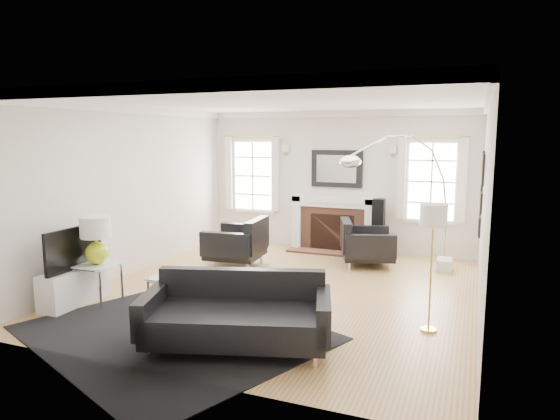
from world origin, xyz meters
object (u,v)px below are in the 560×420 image
at_px(armchair_left, 239,244).
at_px(coffee_table, 188,276).
at_px(sofa, 238,316).
at_px(armchair_right, 364,245).
at_px(arc_floor_lamp, 400,198).
at_px(fireplace, 334,224).
at_px(gourd_lamp, 96,237).

height_order(armchair_left, coffee_table, armchair_left).
bearing_deg(armchair_left, sofa, -63.99).
bearing_deg(armchair_right, arc_floor_lamp, -33.16).
bearing_deg(fireplace, gourd_lamp, -116.39).
distance_m(fireplace, arc_floor_lamp, 2.16).
bearing_deg(fireplace, arc_floor_lamp, -42.14).
bearing_deg(armchair_left, fireplace, 53.94).
distance_m(sofa, armchair_left, 3.53).
distance_m(sofa, arc_floor_lamp, 3.88).
distance_m(coffee_table, arc_floor_lamp, 3.64).
distance_m(fireplace, sofa, 4.92).
height_order(fireplace, coffee_table, fireplace).
relative_size(armchair_right, arc_floor_lamp, 0.51).
relative_size(fireplace, armchair_left, 1.52).
distance_m(fireplace, armchair_left, 2.16).
bearing_deg(arc_floor_lamp, fireplace, 137.86).
relative_size(coffee_table, gourd_lamp, 1.32).
xyz_separation_m(armchair_left, arc_floor_lamp, (2.76, 0.39, 0.91)).
xyz_separation_m(gourd_lamp, arc_floor_lamp, (3.64, 2.98, 0.36)).
bearing_deg(fireplace, armchair_right, -48.07).
height_order(sofa, gourd_lamp, gourd_lamp).
distance_m(sofa, coffee_table, 1.76).
height_order(coffee_table, arc_floor_lamp, arc_floor_lamp).
relative_size(armchair_left, arc_floor_lamp, 0.46).
bearing_deg(armchair_right, fireplace, 131.93).
relative_size(fireplace, sofa, 0.77).
bearing_deg(arc_floor_lamp, armchair_right, 146.84).
relative_size(armchair_left, coffee_table, 1.28).
bearing_deg(arc_floor_lamp, gourd_lamp, -140.70).
relative_size(fireplace, gourd_lamp, 2.57).
xyz_separation_m(fireplace, sofa, (0.28, -4.91, -0.18)).
bearing_deg(sofa, armchair_right, 82.36).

